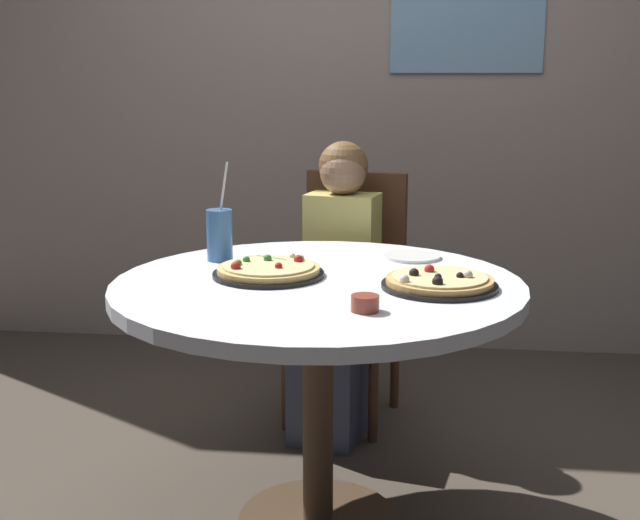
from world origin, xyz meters
name	(u,v)px	position (x,y,z in m)	size (l,w,h in m)	color
wall_with_window	(363,47)	(0.00, 1.77, 1.45)	(5.20, 0.14, 2.90)	#A8998E
dining_table	(318,317)	(0.00, 0.00, 0.65)	(1.16, 1.16, 0.75)	silver
chair_wooden	(349,282)	(0.02, 0.88, 0.53)	(0.47, 0.47, 0.95)	brown
diner_child	(336,305)	(-0.01, 0.70, 0.48)	(0.32, 0.43, 1.08)	#3F4766
pizza_veggie	(268,270)	(-0.15, 0.04, 0.77)	(0.32, 0.32, 0.05)	black
pizza_cheese	(439,282)	(0.34, -0.04, 0.77)	(0.32, 0.32, 0.05)	black
soda_cup	(220,235)	(-0.34, 0.23, 0.83)	(0.08, 0.08, 0.31)	#3F72B2
sauce_bowl	(365,303)	(0.15, -0.29, 0.77)	(0.07, 0.07, 0.04)	brown
plate_small	(412,256)	(0.26, 0.34, 0.76)	(0.18, 0.18, 0.01)	white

